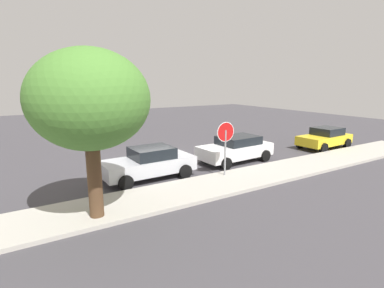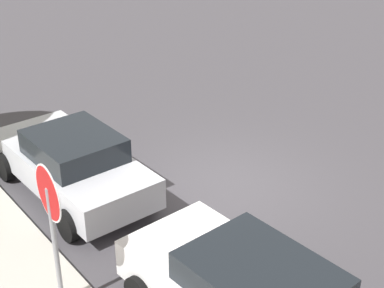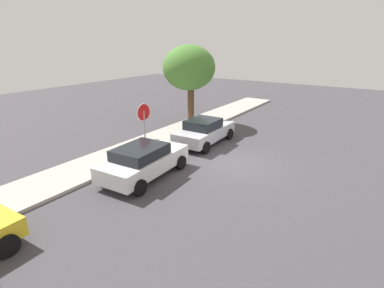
{
  "view_description": "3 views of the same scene",
  "coord_description": "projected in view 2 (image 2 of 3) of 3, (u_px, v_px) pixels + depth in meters",
  "views": [
    {
      "loc": [
        6.85,
        14.95,
        4.4
      ],
      "look_at": [
        -1.23,
        1.72,
        1.1
      ],
      "focal_mm": 28.0,
      "sensor_mm": 36.0,
      "label": 1
    },
    {
      "loc": [
        -8.28,
        7.23,
        6.67
      ],
      "look_at": [
        0.28,
        0.65,
        1.09
      ],
      "focal_mm": 55.0,
      "sensor_mm": 36.0,
      "label": 2
    },
    {
      "loc": [
        -12.2,
        -5.7,
        5.53
      ],
      "look_at": [
        -0.88,
        1.85,
        0.85
      ],
      "focal_mm": 28.0,
      "sensor_mm": 36.0,
      "label": 3
    }
  ],
  "objects": [
    {
      "name": "ground_plane",
      "position": [
        223.0,
        185.0,
        12.81
      ],
      "size": [
        60.0,
        60.0,
        0.0
      ],
      "primitive_type": "plane",
      "color": "#423F44"
    },
    {
      "name": "stop_sign",
      "position": [
        51.0,
        213.0,
        8.62
      ],
      "size": [
        0.9,
        0.08,
        2.6
      ],
      "color": "gray",
      "rests_on": "ground_plane"
    },
    {
      "name": "parked_car_silver",
      "position": [
        72.0,
        163.0,
        12.18
      ],
      "size": [
        4.24,
        2.08,
        1.44
      ],
      "color": "silver",
      "rests_on": "ground_plane"
    }
  ]
}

